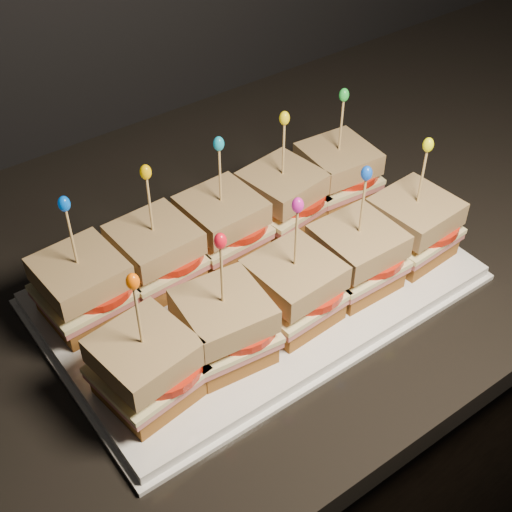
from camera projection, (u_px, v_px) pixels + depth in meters
granite_slab at (115, 311)px, 0.83m from camera, size 2.26×0.68×0.03m
platter at (256, 286)px, 0.82m from camera, size 0.46×0.29×0.02m
platter_rim at (256, 290)px, 0.82m from camera, size 0.48×0.30×0.01m
sandwich_0_bread_bot at (87, 305)px, 0.77m from camera, size 0.09×0.09×0.02m
sandwich_0_ham at (85, 295)px, 0.76m from camera, size 0.09×0.09×0.01m
sandwich_0_cheese at (84, 291)px, 0.75m from camera, size 0.10×0.09×0.01m
sandwich_0_tomato at (95, 284)px, 0.75m from camera, size 0.08×0.08×0.01m
sandwich_0_bread_top at (80, 273)px, 0.73m from camera, size 0.09×0.09×0.03m
sandwich_0_pick at (72, 240)px, 0.71m from camera, size 0.00×0.00×0.09m
sandwich_0_frill at (64, 204)px, 0.68m from camera, size 0.01×0.01×0.02m
sandwich_1_bread_bot at (158, 272)px, 0.81m from camera, size 0.08×0.08×0.02m
sandwich_1_ham at (157, 262)px, 0.80m from camera, size 0.09×0.09×0.01m
sandwich_1_cheese at (156, 258)px, 0.79m from camera, size 0.09×0.09×0.01m
sandwich_1_tomato at (168, 251)px, 0.79m from camera, size 0.08×0.08×0.01m
sandwich_1_bread_top at (154, 240)px, 0.77m from camera, size 0.09×0.09×0.03m
sandwich_1_pick at (150, 208)px, 0.75m from camera, size 0.00×0.00×0.09m
sandwich_1_frill at (146, 172)px, 0.72m from camera, size 0.01×0.01×0.02m
sandwich_2_bread_bot at (223, 242)px, 0.85m from camera, size 0.08×0.08×0.02m
sandwich_2_ham at (222, 232)px, 0.84m from camera, size 0.09×0.09×0.01m
sandwich_2_cheese at (222, 228)px, 0.83m from camera, size 0.09×0.09×0.01m
sandwich_2_tomato at (233, 222)px, 0.83m from camera, size 0.08×0.08×0.01m
sandwich_2_bread_top at (221, 210)px, 0.81m from camera, size 0.09×0.09×0.03m
sandwich_2_pick at (220, 178)px, 0.78m from camera, size 0.00×0.00×0.09m
sandwich_2_frill at (219, 144)px, 0.75m from camera, size 0.01×0.01×0.02m
sandwich_3_bread_bot at (282, 215)px, 0.89m from camera, size 0.09×0.09×0.02m
sandwich_3_ham at (282, 205)px, 0.88m from camera, size 0.10×0.10×0.01m
sandwich_3_cheese at (282, 201)px, 0.87m from camera, size 0.10×0.10×0.01m
sandwich_3_tomato at (293, 195)px, 0.87m from camera, size 0.08×0.08×0.01m
sandwich_3_bread_top at (283, 183)px, 0.85m from camera, size 0.09×0.09×0.03m
sandwich_3_pick at (283, 152)px, 0.82m from camera, size 0.00×0.00×0.09m
sandwich_3_frill at (284, 118)px, 0.79m from camera, size 0.01×0.01×0.02m
sandwich_4_bread_bot at (335, 190)px, 0.92m from camera, size 0.09×0.09×0.02m
sandwich_4_ham at (336, 180)px, 0.91m from camera, size 0.10×0.09×0.01m
sandwich_4_cheese at (337, 176)px, 0.91m from camera, size 0.10×0.10×0.01m
sandwich_4_tomato at (347, 170)px, 0.91m from camera, size 0.08×0.08×0.01m
sandwich_4_bread_top at (338, 159)px, 0.89m from camera, size 0.09×0.09×0.03m
sandwich_4_pick at (341, 128)px, 0.86m from camera, size 0.00×0.00×0.09m
sandwich_4_frill at (344, 95)px, 0.83m from camera, size 0.01×0.01×0.02m
sandwich_5_bread_bot at (149, 385)px, 0.69m from camera, size 0.09×0.09×0.02m
sandwich_5_ham at (147, 375)px, 0.68m from camera, size 0.10×0.10×0.01m
sandwich_5_cheese at (147, 370)px, 0.67m from camera, size 0.10×0.10×0.01m
sandwich_5_tomato at (160, 363)px, 0.67m from camera, size 0.08×0.08×0.01m
sandwich_5_bread_top at (144, 352)px, 0.65m from camera, size 0.09×0.09×0.03m
sandwich_5_pick at (139, 319)px, 0.63m from camera, size 0.00×0.00×0.09m
sandwich_5_frill at (133, 282)px, 0.60m from camera, size 0.01×0.01×0.02m
sandwich_6_bread_bot at (225, 344)px, 0.73m from camera, size 0.09×0.09×0.02m
sandwich_6_ham at (224, 334)px, 0.72m from camera, size 0.10×0.10×0.01m
sandwich_6_cheese at (224, 329)px, 0.71m from camera, size 0.10×0.10×0.01m
sandwich_6_tomato at (237, 322)px, 0.71m from camera, size 0.08×0.08×0.01m
sandwich_6_bread_top at (223, 311)px, 0.69m from camera, size 0.09×0.09×0.03m
sandwich_6_pick at (222, 278)px, 0.66m from camera, size 0.00×0.00×0.09m
sandwich_6_frill at (220, 241)px, 0.63m from camera, size 0.01×0.01×0.02m
sandwich_7_bread_bot at (293, 307)px, 0.77m from camera, size 0.09×0.09×0.02m
sandwich_7_ham at (293, 297)px, 0.76m from camera, size 0.09×0.09×0.01m
sandwich_7_cheese at (294, 292)px, 0.75m from camera, size 0.10×0.09×0.01m
sandwich_7_tomato at (306, 286)px, 0.75m from camera, size 0.08×0.08×0.01m
sandwich_7_bread_top at (294, 274)px, 0.73m from camera, size 0.09×0.09×0.03m
sandwich_7_pick at (296, 241)px, 0.70m from camera, size 0.00×0.00×0.09m
sandwich_7_frill at (298, 205)px, 0.67m from camera, size 0.01×0.01×0.02m
sandwich_8_bread_bot at (354, 274)px, 0.80m from camera, size 0.08×0.08×0.02m
sandwich_8_ham at (355, 264)px, 0.79m from camera, size 0.09×0.09×0.01m
sandwich_8_cheese at (356, 259)px, 0.79m from camera, size 0.09×0.09×0.01m
sandwich_8_tomato at (368, 253)px, 0.79m from camera, size 0.08×0.08×0.01m
sandwich_8_bread_top at (358, 241)px, 0.77m from camera, size 0.08×0.08×0.03m
sandwich_8_pick at (362, 209)px, 0.74m from camera, size 0.00×0.00×0.09m
sandwich_8_frill at (367, 173)px, 0.71m from camera, size 0.01×0.01×0.02m
sandwich_9_bread_bot at (410, 244)px, 0.84m from camera, size 0.09×0.09×0.02m
sandwich_9_ham at (412, 234)px, 0.83m from camera, size 0.09×0.09×0.01m
sandwich_9_cheese at (412, 229)px, 0.83m from camera, size 0.10×0.09×0.01m
sandwich_9_tomato at (424, 223)px, 0.83m from camera, size 0.08×0.08×0.01m
sandwich_9_bread_top at (416, 211)px, 0.81m from camera, size 0.09×0.09×0.03m
sandwich_9_pick at (422, 180)px, 0.78m from camera, size 0.00×0.00×0.09m
sandwich_9_frill at (428, 145)px, 0.75m from camera, size 0.01×0.01×0.02m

